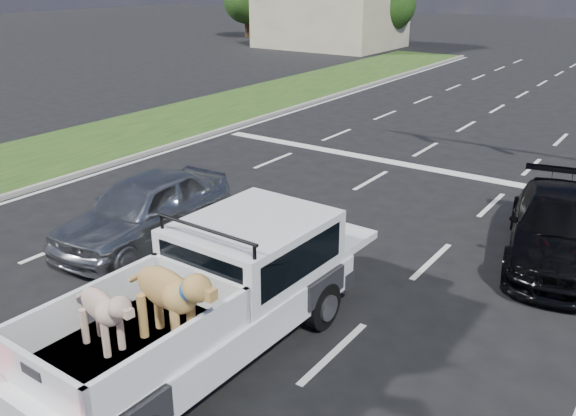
{
  "coord_description": "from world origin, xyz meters",
  "views": [
    {
      "loc": [
        5.82,
        -7.15,
        5.67
      ],
      "look_at": [
        -0.53,
        2.0,
        1.33
      ],
      "focal_mm": 38.0,
      "sensor_mm": 36.0,
      "label": 1
    }
  ],
  "objects": [
    {
      "name": "road_markings",
      "position": [
        0.0,
        6.56,
        0.01
      ],
      "size": [
        17.75,
        60.0,
        0.01
      ],
      "color": "silver",
      "rests_on": "ground"
    },
    {
      "name": "tree_far_c",
      "position": [
        -16.0,
        38.0,
        3.29
      ],
      "size": [
        4.2,
        4.2,
        5.4
      ],
      "color": "#332114",
      "rests_on": "ground"
    },
    {
      "name": "black_coupe",
      "position": [
        3.83,
        5.56,
        0.7
      ],
      "size": [
        2.95,
        5.15,
        1.4
      ],
      "primitive_type": "imported",
      "rotation": [
        0.0,
        0.0,
        0.21
      ],
      "color": "black",
      "rests_on": "ground"
    },
    {
      "name": "ground",
      "position": [
        0.0,
        0.0,
        0.0
      ],
      "size": [
        160.0,
        160.0,
        0.0
      ],
      "primitive_type": "plane",
      "color": "black",
      "rests_on": "ground"
    },
    {
      "name": "grass_median_left",
      "position": [
        -11.5,
        6.0,
        0.05
      ],
      "size": [
        5.0,
        60.0,
        0.1
      ],
      "primitive_type": "cube",
      "color": "#1E3C12",
      "rests_on": "ground"
    },
    {
      "name": "curb_left",
      "position": [
        -9.05,
        6.0,
        0.07
      ],
      "size": [
        0.15,
        60.0,
        0.14
      ],
      "primitive_type": "cube",
      "color": "gray",
      "rests_on": "ground"
    },
    {
      "name": "building_left",
      "position": [
        -20.0,
        36.0,
        2.2
      ],
      "size": [
        10.0,
        8.0,
        4.4
      ],
      "primitive_type": "cube",
      "color": "#C5BA96",
      "rests_on": "ground"
    },
    {
      "name": "pickup_truck",
      "position": [
        0.17,
        -1.16,
        1.03
      ],
      "size": [
        2.31,
        5.86,
        2.18
      ],
      "rotation": [
        0.0,
        0.0,
        -0.02
      ],
      "color": "black",
      "rests_on": "ground"
    },
    {
      "name": "tree_far_a",
      "position": [
        -30.0,
        38.0,
        3.29
      ],
      "size": [
        4.2,
        4.2,
        5.4
      ],
      "color": "#332114",
      "rests_on": "ground"
    },
    {
      "name": "silver_sedan",
      "position": [
        -3.92,
        1.33,
        0.77
      ],
      "size": [
        2.12,
        4.64,
        1.54
      ],
      "primitive_type": "imported",
      "rotation": [
        0.0,
        0.0,
        0.07
      ],
      "color": "#A2A4A9",
      "rests_on": "ground"
    },
    {
      "name": "tree_far_b",
      "position": [
        -24.0,
        38.0,
        3.29
      ],
      "size": [
        4.2,
        4.2,
        5.4
      ],
      "color": "#332114",
      "rests_on": "ground"
    }
  ]
}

